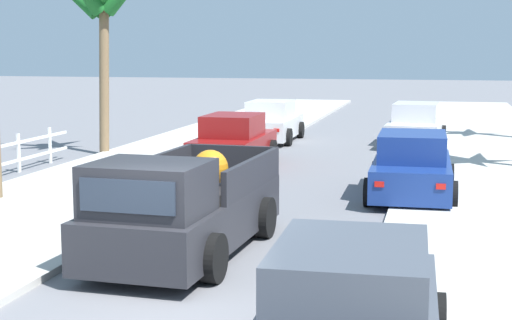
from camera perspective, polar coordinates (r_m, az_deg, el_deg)
name	(u,v)px	position (r m, az deg, el deg)	size (l,w,h in m)	color
sidewalk_left	(147,167)	(22.90, -7.94, -0.52)	(5.06, 60.00, 0.12)	beige
sidewalk_right	(498,180)	(21.42, 17.25, -1.41)	(5.06, 60.00, 0.12)	beige
curb_left	(184,169)	(22.52, -5.26, -0.64)	(0.16, 60.00, 0.10)	silver
curb_right	(453,179)	(21.37, 14.23, -1.34)	(0.16, 60.00, 0.10)	silver
pickup_truck	(183,210)	(13.19, -5.34, -3.69)	(2.39, 5.29, 1.80)	#28282D
car_left_near	(412,167)	(18.67, 11.33, -0.54)	(2.08, 4.29, 1.54)	navy
car_right_near	(350,320)	(8.25, 6.91, -11.54)	(2.12, 4.30, 1.54)	#474C56
car_left_mid	(234,142)	(23.37, -1.66, 1.35)	(2.04, 4.27, 1.54)	maroon
car_right_mid	(271,122)	(29.44, 1.10, 2.76)	(2.05, 4.27, 1.54)	silver
car_left_far	(416,126)	(28.75, 11.58, 2.47)	(2.20, 4.33, 1.54)	silver
palm_tree_left_fore	(101,0)	(26.25, -11.26, 11.42)	(4.05, 3.73, 6.15)	brown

